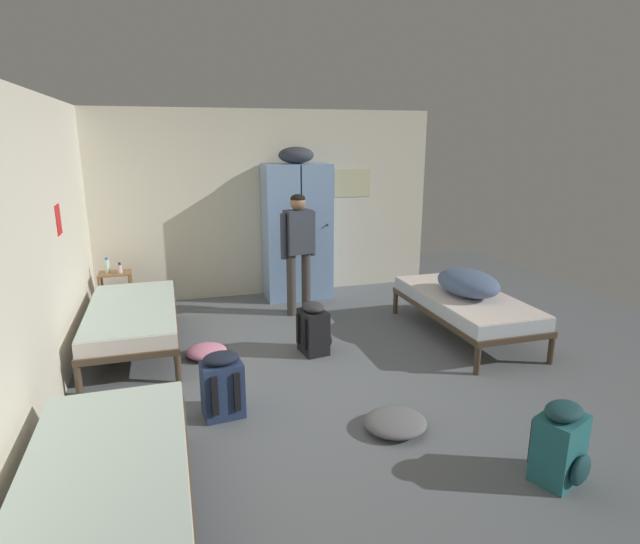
{
  "coord_description": "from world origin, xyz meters",
  "views": [
    {
      "loc": [
        -1.36,
        -4.26,
        2.2
      ],
      "look_at": [
        0.0,
        0.28,
        0.95
      ],
      "focal_mm": 28.92,
      "sensor_mm": 36.0,
      "label": 1
    }
  ],
  "objects_px": {
    "person_traveler": "(298,243)",
    "backpack_teal": "(561,445)",
    "bed_left_front": "(105,484)",
    "clothes_pile_grey": "(395,422)",
    "backpack_black": "(314,329)",
    "shelf_unit": "(116,290)",
    "bedding_heap": "(468,283)",
    "locker_bank": "(297,229)",
    "water_bottle": "(107,266)",
    "lotion_bottle": "(120,268)",
    "clothes_pile_pink": "(206,351)",
    "backpack_navy": "(222,385)",
    "bed_right": "(465,304)",
    "bed_left_rear": "(132,316)"
  },
  "relations": [
    {
      "from": "person_traveler",
      "to": "backpack_teal",
      "type": "distance_m",
      "value": 3.85
    },
    {
      "from": "bed_left_front",
      "to": "clothes_pile_grey",
      "type": "relative_size",
      "value": 3.9
    },
    {
      "from": "backpack_black",
      "to": "backpack_teal",
      "type": "xyz_separation_m",
      "value": [
        0.96,
        -2.46,
        0.0
      ]
    },
    {
      "from": "shelf_unit",
      "to": "bedding_heap",
      "type": "height_order",
      "value": "bedding_heap"
    },
    {
      "from": "shelf_unit",
      "to": "clothes_pile_grey",
      "type": "distance_m",
      "value": 4.09
    },
    {
      "from": "locker_bank",
      "to": "person_traveler",
      "type": "distance_m",
      "value": 0.74
    },
    {
      "from": "locker_bank",
      "to": "water_bottle",
      "type": "height_order",
      "value": "locker_bank"
    },
    {
      "from": "lotion_bottle",
      "to": "person_traveler",
      "type": "bearing_deg",
      "value": -13.51
    },
    {
      "from": "water_bottle",
      "to": "clothes_pile_pink",
      "type": "relative_size",
      "value": 0.47
    },
    {
      "from": "backpack_teal",
      "to": "clothes_pile_pink",
      "type": "height_order",
      "value": "backpack_teal"
    },
    {
      "from": "lotion_bottle",
      "to": "backpack_navy",
      "type": "height_order",
      "value": "lotion_bottle"
    },
    {
      "from": "bed_right",
      "to": "backpack_black",
      "type": "bearing_deg",
      "value": 179.01
    },
    {
      "from": "bed_left_rear",
      "to": "bed_left_front",
      "type": "bearing_deg",
      "value": -90.0
    },
    {
      "from": "lotion_bottle",
      "to": "bed_left_front",
      "type": "bearing_deg",
      "value": -87.4
    },
    {
      "from": "bed_left_front",
      "to": "bedding_heap",
      "type": "distance_m",
      "value": 4.2
    },
    {
      "from": "bed_right",
      "to": "clothes_pile_grey",
      "type": "xyz_separation_m",
      "value": [
        -1.56,
        -1.57,
        -0.32
      ]
    },
    {
      "from": "locker_bank",
      "to": "bed_right",
      "type": "distance_m",
      "value": 2.52
    },
    {
      "from": "shelf_unit",
      "to": "backpack_navy",
      "type": "distance_m",
      "value": 2.97
    },
    {
      "from": "locker_bank",
      "to": "backpack_teal",
      "type": "distance_m",
      "value": 4.52
    },
    {
      "from": "bed_right",
      "to": "backpack_teal",
      "type": "height_order",
      "value": "backpack_teal"
    },
    {
      "from": "backpack_black",
      "to": "backpack_teal",
      "type": "relative_size",
      "value": 1.0
    },
    {
      "from": "bed_left_front",
      "to": "lotion_bottle",
      "type": "xyz_separation_m",
      "value": [
        -0.18,
        3.97,
        0.25
      ]
    },
    {
      "from": "bedding_heap",
      "to": "lotion_bottle",
      "type": "xyz_separation_m",
      "value": [
        -3.76,
        1.79,
        -0.0
      ]
    },
    {
      "from": "shelf_unit",
      "to": "water_bottle",
      "type": "relative_size",
      "value": 2.97
    },
    {
      "from": "backpack_black",
      "to": "clothes_pile_grey",
      "type": "height_order",
      "value": "backpack_black"
    },
    {
      "from": "water_bottle",
      "to": "backpack_black",
      "type": "height_order",
      "value": "water_bottle"
    },
    {
      "from": "bedding_heap",
      "to": "backpack_black",
      "type": "bearing_deg",
      "value": 178.75
    },
    {
      "from": "bedding_heap",
      "to": "backpack_navy",
      "type": "xyz_separation_m",
      "value": [
        -2.83,
        -0.96,
        -0.37
      ]
    },
    {
      "from": "bed_left_front",
      "to": "lotion_bottle",
      "type": "relative_size",
      "value": 14.64
    },
    {
      "from": "backpack_teal",
      "to": "locker_bank",
      "type": "bearing_deg",
      "value": 98.33
    },
    {
      "from": "bedding_heap",
      "to": "water_bottle",
      "type": "xyz_separation_m",
      "value": [
        -3.91,
        1.85,
        0.03
      ]
    },
    {
      "from": "bed_right",
      "to": "clothes_pile_pink",
      "type": "relative_size",
      "value": 4.62
    },
    {
      "from": "lotion_bottle",
      "to": "water_bottle",
      "type": "bearing_deg",
      "value": 158.2
    },
    {
      "from": "bed_left_rear",
      "to": "clothes_pile_pink",
      "type": "relative_size",
      "value": 4.62
    },
    {
      "from": "bedding_heap",
      "to": "bed_right",
      "type": "bearing_deg",
      "value": 144.57
    },
    {
      "from": "bed_left_front",
      "to": "water_bottle",
      "type": "distance_m",
      "value": 4.05
    },
    {
      "from": "bed_left_rear",
      "to": "clothes_pile_grey",
      "type": "xyz_separation_m",
      "value": [
        2.0,
        -2.21,
        -0.32
      ]
    },
    {
      "from": "bed_left_front",
      "to": "person_traveler",
      "type": "distance_m",
      "value": 4.01
    },
    {
      "from": "locker_bank",
      "to": "bed_left_rear",
      "type": "xyz_separation_m",
      "value": [
        -2.13,
        -1.35,
        -0.59
      ]
    },
    {
      "from": "backpack_navy",
      "to": "clothes_pile_grey",
      "type": "relative_size",
      "value": 1.13
    },
    {
      "from": "bedding_heap",
      "to": "backpack_black",
      "type": "xyz_separation_m",
      "value": [
        -1.77,
        0.04,
        -0.37
      ]
    },
    {
      "from": "water_bottle",
      "to": "clothes_pile_grey",
      "type": "relative_size",
      "value": 0.39
    },
    {
      "from": "lotion_bottle",
      "to": "clothes_pile_grey",
      "type": "bearing_deg",
      "value": -56.97
    },
    {
      "from": "shelf_unit",
      "to": "bed_right",
      "type": "height_order",
      "value": "shelf_unit"
    },
    {
      "from": "bed_right",
      "to": "backpack_black",
      "type": "xyz_separation_m",
      "value": [
        -1.76,
        0.03,
        -0.12
      ]
    },
    {
      "from": "water_bottle",
      "to": "bed_right",
      "type": "bearing_deg",
      "value": -25.3
    },
    {
      "from": "bed_right",
      "to": "backpack_navy",
      "type": "xyz_separation_m",
      "value": [
        -2.82,
        -0.97,
        -0.12
      ]
    },
    {
      "from": "water_bottle",
      "to": "backpack_black",
      "type": "xyz_separation_m",
      "value": [
        2.14,
        -1.81,
        -0.4
      ]
    },
    {
      "from": "bed_right",
      "to": "backpack_navy",
      "type": "height_order",
      "value": "backpack_navy"
    },
    {
      "from": "shelf_unit",
      "to": "bed_left_rear",
      "type": "distance_m",
      "value": 1.22
    }
  ]
}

